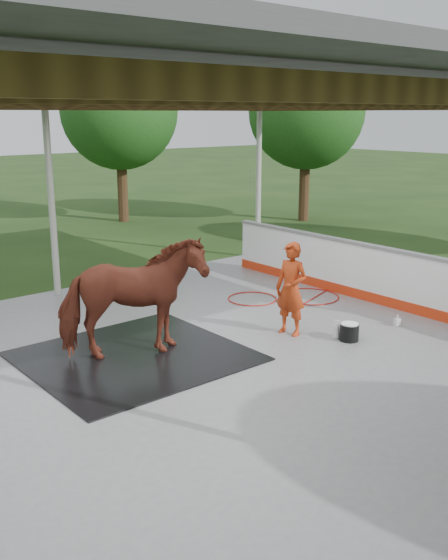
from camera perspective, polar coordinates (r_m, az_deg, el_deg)
ground at (r=9.66m, az=-2.75°, el=-7.55°), size 100.00×100.00×0.00m
concrete_slab at (r=9.65m, az=-2.75°, el=-7.41°), size 12.00×10.00×0.05m
pavilion_structure at (r=8.93m, az=-3.08°, el=16.68°), size 12.60×10.60×4.05m
dasher_board at (r=12.64m, az=14.04°, el=0.30°), size 0.16×8.00×1.15m
tree_belt at (r=9.83m, az=-4.89°, el=15.45°), size 28.00×28.00×5.80m
rubber_mat at (r=9.83m, az=-8.17°, el=-6.90°), size 3.17×2.98×0.02m
horse at (r=9.52m, az=-8.37°, el=-1.68°), size 2.39×1.69×1.84m
handler at (r=10.54m, az=6.16°, el=-0.82°), size 0.49×0.64×1.59m
wash_bucket at (r=10.56m, az=11.39°, el=-4.65°), size 0.32×0.32×0.30m
soap_bottle_a at (r=10.61m, az=10.22°, el=-4.46°), size 0.18×0.18×0.32m
soap_bottle_b at (r=11.48m, az=15.55°, el=-3.58°), size 0.12×0.12×0.21m
hose_coil at (r=12.82m, az=5.78°, el=-1.58°), size 2.28×1.74×0.02m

